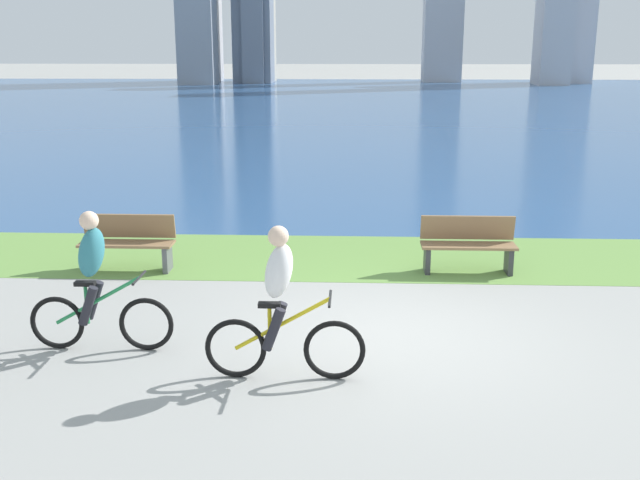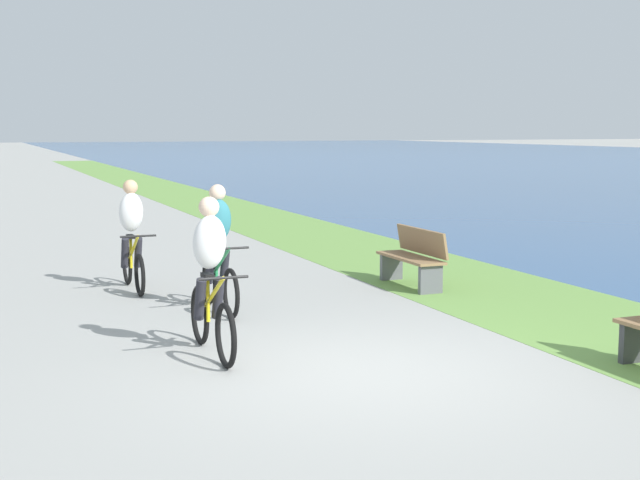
{
  "view_description": "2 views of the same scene",
  "coord_description": "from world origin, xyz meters",
  "px_view_note": "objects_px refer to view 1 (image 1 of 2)",
  "views": [
    {
      "loc": [
        -0.5,
        -8.79,
        3.52
      ],
      "look_at": [
        -0.9,
        0.36,
        1.13
      ],
      "focal_mm": 41.74,
      "sensor_mm": 36.0,
      "label": 1
    },
    {
      "loc": [
        7.82,
        -3.66,
        2.44
      ],
      "look_at": [
        -1.14,
        -0.08,
        1.21
      ],
      "focal_mm": 49.43,
      "sensor_mm": 36.0,
      "label": 2
    }
  ],
  "objects_px": {
    "bench_near_path": "(128,243)",
    "bench_far_along_path": "(468,245)",
    "cyclist_trailing": "(95,282)",
    "cyclist_lead": "(281,305)"
  },
  "relations": [
    {
      "from": "bench_near_path",
      "to": "bench_far_along_path",
      "type": "height_order",
      "value": "same"
    },
    {
      "from": "cyclist_lead",
      "to": "bench_far_along_path",
      "type": "xyz_separation_m",
      "value": [
        2.61,
        4.09,
        -0.39
      ]
    },
    {
      "from": "bench_near_path",
      "to": "bench_far_along_path",
      "type": "relative_size",
      "value": 1.0
    },
    {
      "from": "cyclist_trailing",
      "to": "bench_near_path",
      "type": "xyz_separation_m",
      "value": [
        -0.61,
        3.27,
        -0.39
      ]
    },
    {
      "from": "cyclist_lead",
      "to": "cyclist_trailing",
      "type": "distance_m",
      "value": 2.36
    },
    {
      "from": "cyclist_lead",
      "to": "cyclist_trailing",
      "type": "xyz_separation_m",
      "value": [
        -2.25,
        0.7,
        -0.0
      ]
    },
    {
      "from": "bench_far_along_path",
      "to": "bench_near_path",
      "type": "bearing_deg",
      "value": -178.72
    },
    {
      "from": "cyclist_lead",
      "to": "bench_near_path",
      "type": "relative_size",
      "value": 1.17
    },
    {
      "from": "bench_far_along_path",
      "to": "cyclist_trailing",
      "type": "bearing_deg",
      "value": -145.13
    },
    {
      "from": "bench_near_path",
      "to": "bench_far_along_path",
      "type": "xyz_separation_m",
      "value": [
        5.48,
        0.12,
        0.0
      ]
    }
  ]
}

